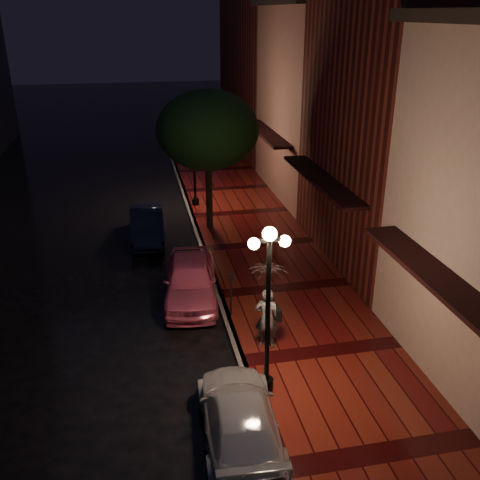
{
  "coord_description": "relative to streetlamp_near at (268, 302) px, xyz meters",
  "views": [
    {
      "loc": [
        -2.41,
        -15.33,
        8.73
      ],
      "look_at": [
        1.0,
        1.43,
        1.4
      ],
      "focal_mm": 40.0,
      "sensor_mm": 36.0,
      "label": 1
    }
  ],
  "objects": [
    {
      "name": "storefront_extra",
      "position": [
        6.65,
        25.0,
        2.4
      ],
      "size": [
        5.0,
        12.0,
        10.0
      ],
      "primitive_type": "cube",
      "color": "#511914",
      "rests_on": "ground"
    },
    {
      "name": "storefront_mid",
      "position": [
        6.65,
        7.0,
        2.9
      ],
      "size": [
        5.0,
        8.0,
        11.0
      ],
      "primitive_type": "cube",
      "color": "#511914",
      "rests_on": "ground"
    },
    {
      "name": "woman_with_umbrella",
      "position": [
        0.46,
        1.81,
        -0.8
      ],
      "size": [
        1.04,
        1.06,
        2.5
      ],
      "rotation": [
        0.0,
        0.0,
        2.77
      ],
      "color": "silver",
      "rests_on": "sidewalk"
    },
    {
      "name": "curb",
      "position": [
        -0.35,
        5.0,
        -2.53
      ],
      "size": [
        0.25,
        60.0,
        0.15
      ],
      "primitive_type": "cube",
      "color": "#595451",
      "rests_on": "ground"
    },
    {
      "name": "navy_car",
      "position": [
        -2.43,
        10.49,
        -1.97
      ],
      "size": [
        1.48,
        3.89,
        1.27
      ],
      "primitive_type": "imported",
      "rotation": [
        0.0,
        0.0,
        -0.04
      ],
      "color": "black",
      "rests_on": "ground"
    },
    {
      "name": "storefront_far",
      "position": [
        6.65,
        15.0,
        1.9
      ],
      "size": [
        5.0,
        8.0,
        9.0
      ],
      "primitive_type": "cube",
      "color": "#8C5951",
      "rests_on": "ground"
    },
    {
      "name": "sidewalk",
      "position": [
        1.9,
        5.0,
        -2.53
      ],
      "size": [
        4.5,
        60.0,
        0.15
      ],
      "primitive_type": "cube",
      "color": "#480C0D",
      "rests_on": "ground"
    },
    {
      "name": "pink_car",
      "position": [
        -1.27,
        5.12,
        -1.89
      ],
      "size": [
        2.13,
        4.32,
        1.42
      ],
      "primitive_type": "imported",
      "rotation": [
        0.0,
        0.0,
        -0.11
      ],
      "color": "#ED6189",
      "rests_on": "ground"
    },
    {
      "name": "ground",
      "position": [
        -0.35,
        5.0,
        -2.6
      ],
      "size": [
        120.0,
        120.0,
        0.0
      ],
      "primitive_type": "plane",
      "color": "black",
      "rests_on": "ground"
    },
    {
      "name": "streetlamp_far",
      "position": [
        0.0,
        14.0,
        0.0
      ],
      "size": [
        0.96,
        0.36,
        4.31
      ],
      "color": "black",
      "rests_on": "sidewalk"
    },
    {
      "name": "street_tree",
      "position": [
        0.26,
        10.99,
        1.64
      ],
      "size": [
        4.16,
        4.16,
        5.8
      ],
      "color": "black",
      "rests_on": "sidewalk"
    },
    {
      "name": "parking_meter",
      "position": [
        -0.2,
        3.62,
        -1.59
      ],
      "size": [
        0.15,
        0.13,
        1.41
      ],
      "rotation": [
        0.0,
        0.0,
        0.26
      ],
      "color": "black",
      "rests_on": "sidewalk"
    },
    {
      "name": "streetlamp_near",
      "position": [
        0.0,
        0.0,
        0.0
      ],
      "size": [
        0.96,
        0.36,
        4.31
      ],
      "color": "black",
      "rests_on": "sidewalk"
    },
    {
      "name": "silver_car",
      "position": [
        -0.95,
        -1.39,
        -2.01
      ],
      "size": [
        1.91,
        4.18,
        1.19
      ],
      "primitive_type": "imported",
      "rotation": [
        0.0,
        0.0,
        3.08
      ],
      "color": "#B4B4BC",
      "rests_on": "ground"
    }
  ]
}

